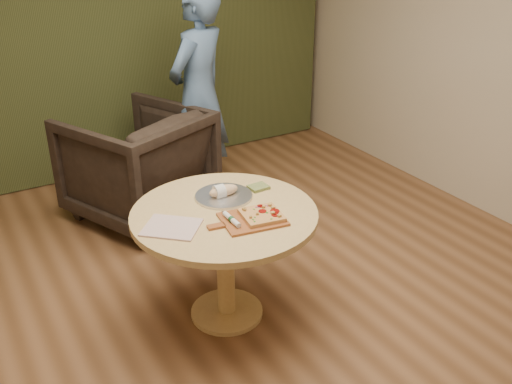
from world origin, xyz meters
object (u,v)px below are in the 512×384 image
at_px(person_standing, 199,95).
at_px(serving_tray, 224,196).
at_px(pedestal_table, 225,232).
at_px(pizza_paddle, 251,220).
at_px(cutlery_roll, 232,219).
at_px(armchair, 137,159).
at_px(flatbread_pizza, 262,215).
at_px(bread_roll, 222,191).

bearing_deg(person_standing, serving_tray, 39.07).
distance_m(pedestal_table, pizza_paddle, 0.25).
bearing_deg(pedestal_table, person_standing, 68.91).
height_order(cutlery_roll, person_standing, person_standing).
relative_size(serving_tray, person_standing, 0.19).
distance_m(cutlery_roll, armchair, 1.76).
distance_m(pizza_paddle, cutlery_roll, 0.12).
relative_size(pizza_paddle, flatbread_pizza, 1.85).
bearing_deg(pedestal_table, armchair, 89.35).
relative_size(cutlery_roll, armchair, 0.20).
xyz_separation_m(pizza_paddle, armchair, (-0.06, 1.76, -0.25)).
relative_size(pizza_paddle, bread_roll, 2.41).
distance_m(armchair, person_standing, 0.77).
bearing_deg(pizza_paddle, pedestal_table, 122.48).
bearing_deg(pedestal_table, pizza_paddle, -66.34).
relative_size(pizza_paddle, cutlery_roll, 2.35).
xyz_separation_m(flatbread_pizza, person_standing, (0.51, 1.89, 0.15)).
height_order(bread_roll, armchair, armchair).
bearing_deg(person_standing, armchair, -20.50).
relative_size(pizza_paddle, armchair, 0.46).
bearing_deg(armchair, serving_tray, 69.17).
xyz_separation_m(cutlery_roll, person_standing, (0.69, 1.85, 0.15)).
bearing_deg(flatbread_pizza, cutlery_roll, 168.67).
distance_m(pizza_paddle, person_standing, 1.97).
bearing_deg(person_standing, cutlery_roll, 39.09).
bearing_deg(cutlery_roll, flatbread_pizza, -11.12).
distance_m(pedestal_table, person_standing, 1.85).
xyz_separation_m(serving_tray, bread_roll, (-0.01, 0.00, 0.04)).
xyz_separation_m(pedestal_table, pizza_paddle, (0.08, -0.18, 0.15)).
xyz_separation_m(cutlery_roll, bread_roll, (0.11, 0.32, 0.01)).
distance_m(pedestal_table, armchair, 1.59).
height_order(cutlery_roll, serving_tray, cutlery_roll).
bearing_deg(pizza_paddle, bread_roll, 98.99).
distance_m(cutlery_roll, bread_roll, 0.34).
xyz_separation_m(bread_roll, armchair, (-0.06, 1.41, -0.29)).
bearing_deg(serving_tray, cutlery_roll, -110.27).
bearing_deg(pizza_paddle, cutlery_roll, 176.82).
bearing_deg(pizza_paddle, person_standing, 81.75).
distance_m(flatbread_pizza, cutlery_roll, 0.18).
xyz_separation_m(pizza_paddle, cutlery_roll, (-0.11, 0.02, 0.02)).
bearing_deg(armchair, bread_roll, 68.82).
relative_size(armchair, person_standing, 0.54).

